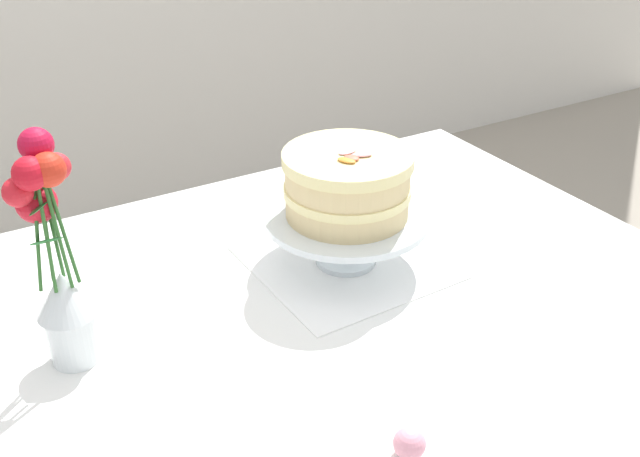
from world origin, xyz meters
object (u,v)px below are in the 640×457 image
Objects in this scene: cake_stand at (347,222)px; flower_vase at (57,265)px; dining_table at (304,355)px; layer_cake at (347,184)px; fallen_rose at (408,446)px.

flower_vase is at bearing -177.57° from cake_stand.
layer_cake is (0.14, 0.09, 0.25)m from dining_table.
fallen_rose is (-0.04, -0.33, 0.11)m from dining_table.
dining_table is 0.43m from flower_vase.
dining_table is 4.83× the size of cake_stand.
layer_cake is 1.64× the size of fallen_rose.
layer_cake is 0.49m from flower_vase.
dining_table is at bearing -146.30° from layer_cake.
cake_stand is at bearing 77.63° from layer_cake.
layer_cake is 0.63× the size of flower_vase.
flower_vase reaches higher than layer_cake.
layer_cake is (-0.00, -0.00, 0.08)m from cake_stand.
flower_vase reaches higher than dining_table.
cake_stand is (0.14, 0.09, 0.17)m from dining_table.
dining_table is at bearing -146.29° from cake_stand.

